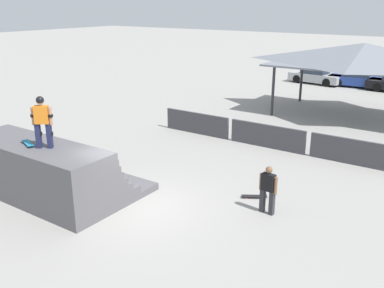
% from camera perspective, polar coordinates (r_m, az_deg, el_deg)
% --- Properties ---
extents(ground_plane, '(160.00, 160.00, 0.00)m').
position_cam_1_polar(ground_plane, '(13.97, -7.62, -8.25)').
color(ground_plane, gray).
extents(quarter_pipe_ramp, '(5.58, 3.69, 1.91)m').
position_cam_1_polar(quarter_pipe_ramp, '(15.12, -18.78, -3.54)').
color(quarter_pipe_ramp, '#565459').
rests_on(quarter_pipe_ramp, ground).
extents(skater_on_deck, '(0.66, 0.51, 1.63)m').
position_cam_1_polar(skater_on_deck, '(13.82, -19.37, 3.21)').
color(skater_on_deck, '#1E2347').
rests_on(skater_on_deck, quarter_pipe_ramp).
extents(skateboard_on_deck, '(0.84, 0.48, 0.09)m').
position_cam_1_polar(skateboard_on_deck, '(14.51, -20.99, 0.08)').
color(skateboard_on_deck, blue).
rests_on(skateboard_on_deck, quarter_pipe_ramp).
extents(bystander_walking, '(0.62, 0.25, 1.55)m').
position_cam_1_polar(bystander_walking, '(13.29, 10.10, -5.73)').
color(bystander_walking, '#2D2D33').
rests_on(bystander_walking, ground).
extents(skateboard_on_ground, '(0.82, 0.62, 0.09)m').
position_cam_1_polar(skateboard_on_ground, '(14.55, 8.41, -6.90)').
color(skateboard_on_ground, red).
rests_on(skateboard_on_ground, ground).
extents(barrier_fence, '(11.17, 0.12, 1.05)m').
position_cam_1_polar(barrier_fence, '(19.43, 9.98, 1.04)').
color(barrier_fence, '#3D3D42').
rests_on(barrier_fence, ground).
extents(pavilion_shelter, '(9.90, 5.20, 4.15)m').
position_cam_1_polar(pavilion_shelter, '(25.48, 21.94, 10.87)').
color(pavilion_shelter, '#2D2D33').
rests_on(pavilion_shelter, ground).
extents(parked_car_silver, '(4.29, 2.09, 1.27)m').
position_cam_1_polar(parked_car_silver, '(36.09, 16.15, 8.70)').
color(parked_car_silver, '#A8AAAF').
rests_on(parked_car_silver, ground).
extents(parked_car_blue, '(4.33, 1.91, 1.27)m').
position_cam_1_polar(parked_car_blue, '(35.60, 21.17, 8.07)').
color(parked_car_blue, navy).
rests_on(parked_car_blue, ground).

